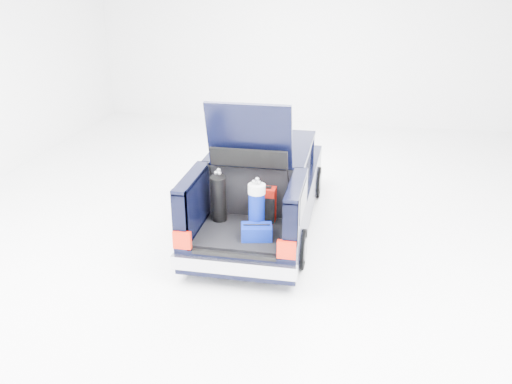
% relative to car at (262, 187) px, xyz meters
% --- Properties ---
extents(ground, '(14.00, 14.00, 0.00)m').
position_rel_car_xyz_m(ground, '(0.00, -0.11, -0.67)').
color(ground, white).
rests_on(ground, ground).
extents(car, '(1.87, 4.65, 2.47)m').
position_rel_car_xyz_m(car, '(0.00, 0.00, 0.00)').
color(car, black).
rests_on(car, ground).
extents(red_suitcase, '(0.36, 0.23, 0.58)m').
position_rel_car_xyz_m(red_suitcase, '(0.24, -1.19, 0.20)').
color(red_suitcase, '#6F0A03').
rests_on(red_suitcase, car).
extents(black_golf_bag, '(0.28, 0.36, 0.85)m').
position_rel_car_xyz_m(black_golf_bag, '(-0.44, -1.32, 0.31)').
color(black_golf_bag, black).
rests_on(black_golf_bag, car).
extents(blue_golf_bag, '(0.26, 0.26, 0.86)m').
position_rel_car_xyz_m(blue_golf_bag, '(0.20, -1.57, 0.32)').
color(blue_golf_bag, black).
rests_on(blue_golf_bag, car).
extents(blue_duffel, '(0.49, 0.37, 0.23)m').
position_rel_car_xyz_m(blue_duffel, '(0.24, -1.79, 0.03)').
color(blue_duffel, navy).
rests_on(blue_duffel, car).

